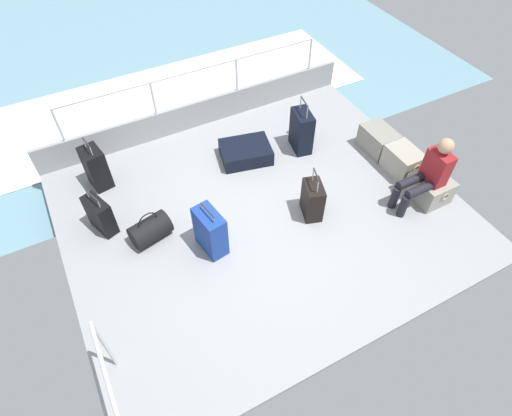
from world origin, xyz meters
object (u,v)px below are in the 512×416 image
at_px(paper_cup, 291,130).
at_px(suitcase_5, 313,200).
at_px(cargo_crate_1, 403,161).
at_px(suitcase_4, 100,215).
at_px(cargo_crate_2, 430,188).
at_px(suitcase_2, 210,231).
at_px(duffel_bag, 150,230).
at_px(cargo_crate_0, 378,140).
at_px(suitcase_0, 301,131).
at_px(suitcase_3, 246,152).
at_px(suitcase_1, 96,168).
at_px(passenger_seated, 428,173).

bearing_deg(paper_cup, suitcase_5, -21.89).
xyz_separation_m(cargo_crate_1, suitcase_5, (0.08, -1.62, 0.06)).
xyz_separation_m(suitcase_4, suitcase_5, (1.06, 2.56, 0.01)).
distance_m(cargo_crate_2, suitcase_5, 1.69).
relative_size(suitcase_2, duffel_bag, 1.28).
bearing_deg(duffel_bag, cargo_crate_0, 90.46).
bearing_deg(suitcase_5, suitcase_0, 154.58).
xyz_separation_m(suitcase_3, paper_cup, (-0.20, 0.93, -0.07)).
bearing_deg(cargo_crate_1, suitcase_3, -125.08).
bearing_deg(suitcase_1, suitcase_2, 28.39).
bearing_deg(suitcase_0, suitcase_3, -101.89).
xyz_separation_m(suitcase_3, suitcase_4, (0.35, -2.28, 0.14)).
bearing_deg(suitcase_0, suitcase_2, -60.79).
distance_m(suitcase_2, duffel_bag, 0.82).
relative_size(cargo_crate_2, suitcase_5, 0.73).
xyz_separation_m(cargo_crate_1, passenger_seated, (0.58, -0.18, 0.34)).
relative_size(suitcase_2, suitcase_5, 0.97).
distance_m(duffel_bag, paper_cup, 2.88).
xyz_separation_m(cargo_crate_2, passenger_seated, (0.00, -0.18, 0.37)).
relative_size(cargo_crate_0, suitcase_5, 0.80).
relative_size(cargo_crate_1, suitcase_2, 0.76).
bearing_deg(suitcase_3, suitcase_2, -41.22).
relative_size(cargo_crate_0, cargo_crate_2, 1.10).
relative_size(cargo_crate_0, suitcase_2, 0.82).
height_order(cargo_crate_2, suitcase_2, suitcase_2).
height_order(suitcase_1, suitcase_3, suitcase_1).
bearing_deg(suitcase_4, paper_cup, 99.76).
bearing_deg(duffel_bag, suitcase_3, 114.41).
bearing_deg(suitcase_3, passenger_seated, 41.85).
height_order(suitcase_0, suitcase_3, suitcase_0).
distance_m(suitcase_1, duffel_bag, 1.34).
distance_m(cargo_crate_0, passenger_seated, 1.21).
bearing_deg(suitcase_4, duffel_bag, 48.25).
height_order(passenger_seated, suitcase_0, passenger_seated).
bearing_deg(suitcase_3, suitcase_0, 78.11).
bearing_deg(suitcase_4, cargo_crate_0, 84.26).
relative_size(passenger_seated, suitcase_5, 1.42).
bearing_deg(paper_cup, suitcase_2, -54.04).
relative_size(cargo_crate_2, duffel_bag, 0.96).
relative_size(cargo_crate_2, passenger_seated, 0.51).
height_order(suitcase_2, duffel_bag, suitcase_2).
bearing_deg(suitcase_0, suitcase_5, -25.42).
relative_size(cargo_crate_0, passenger_seated, 0.56).
bearing_deg(cargo_crate_0, suitcase_0, -119.75).
xyz_separation_m(cargo_crate_1, suitcase_4, (-0.98, -4.18, 0.06)).
distance_m(cargo_crate_0, suitcase_0, 1.20).
bearing_deg(cargo_crate_0, paper_cup, -134.85).
bearing_deg(suitcase_2, suitcase_5, 85.69).
bearing_deg(cargo_crate_2, suitcase_1, -120.94).
bearing_deg(duffel_bag, suitcase_1, -165.41).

